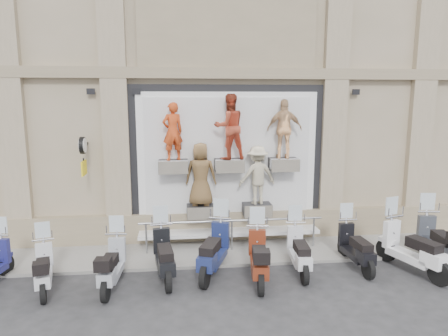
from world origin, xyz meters
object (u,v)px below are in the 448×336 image
at_px(scooter_j, 438,232).
at_px(scooter_c, 112,256).
at_px(scooter_e, 214,240).
at_px(scooter_g, 299,242).
at_px(guard_rail, 232,236).
at_px(clock_sign_bracket, 83,151).
at_px(scooter_h, 356,239).
at_px(scooter_d, 164,246).
at_px(scooter_b, 43,260).
at_px(scooter_f, 259,248).
at_px(scooter_i, 413,238).

bearing_deg(scooter_j, scooter_c, -169.58).
relative_size(scooter_c, scooter_e, 0.87).
height_order(scooter_e, scooter_g, scooter_e).
xyz_separation_m(guard_rail, scooter_e, (-0.60, -1.31, 0.38)).
xyz_separation_m(clock_sign_bracket, scooter_e, (3.30, -1.78, -1.96)).
bearing_deg(scooter_h, scooter_d, 179.29).
bearing_deg(scooter_e, clock_sign_bracket, 172.04).
relative_size(guard_rail, clock_sign_bracket, 4.96).
relative_size(scooter_e, scooter_g, 1.12).
relative_size(scooter_g, scooter_h, 1.01).
bearing_deg(scooter_g, guard_rail, 141.35).
distance_m(scooter_g, scooter_j, 3.59).
height_order(guard_rail, scooter_e, scooter_e).
bearing_deg(scooter_e, scooter_b, -153.55).
distance_m(scooter_d, scooter_f, 2.19).
height_order(guard_rail, scooter_g, scooter_g).
relative_size(guard_rail, scooter_e, 2.43).
distance_m(guard_rail, scooter_d, 2.29).
height_order(scooter_f, scooter_g, scooter_f).
distance_m(guard_rail, scooter_e, 1.49).
bearing_deg(scooter_e, scooter_h, 20.32).
bearing_deg(scooter_e, scooter_f, -5.06).
bearing_deg(scooter_h, scooter_g, -178.02).
relative_size(scooter_b, scooter_h, 0.93).
height_order(scooter_e, scooter_i, scooter_i).
bearing_deg(scooter_c, scooter_f, 2.92).
distance_m(clock_sign_bracket, scooter_e, 4.23).
height_order(scooter_b, scooter_f, scooter_f).
height_order(scooter_e, scooter_h, scooter_e).
distance_m(clock_sign_bracket, scooter_j, 9.34).
distance_m(scooter_c, scooter_g, 4.37).
distance_m(scooter_b, scooter_f, 4.76).
bearing_deg(guard_rail, clock_sign_bracket, 173.16).
relative_size(scooter_d, scooter_f, 1.00).
relative_size(scooter_e, scooter_j, 0.99).
bearing_deg(scooter_e, scooter_j, 19.51).
distance_m(scooter_f, scooter_i, 3.76).
xyz_separation_m(scooter_g, scooter_j, (3.58, 0.01, 0.10)).
bearing_deg(scooter_d, guard_rail, 30.40).
height_order(guard_rail, clock_sign_bracket, clock_sign_bracket).
bearing_deg(scooter_f, guard_rail, 109.47).
bearing_deg(scooter_c, scooter_h, 7.87).
distance_m(clock_sign_bracket, scooter_h, 7.35).
xyz_separation_m(scooter_b, scooter_c, (1.47, -0.02, 0.04)).
height_order(guard_rail, scooter_c, scooter_c).
bearing_deg(scooter_h, scooter_i, -21.53).
bearing_deg(scooter_j, scooter_f, -167.27).
xyz_separation_m(scooter_e, scooter_i, (4.75, -0.44, 0.02)).
bearing_deg(guard_rail, scooter_i, -22.96).
relative_size(scooter_e, scooter_f, 1.07).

